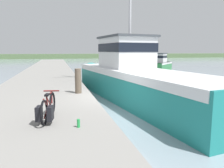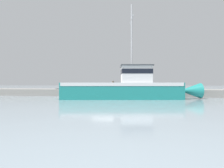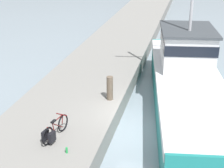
% 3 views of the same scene
% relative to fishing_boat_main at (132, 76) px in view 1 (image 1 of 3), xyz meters
% --- Properties ---
extents(ground_plane, '(320.00, 320.00, 0.00)m').
position_rel_fishing_boat_main_xyz_m(ground_plane, '(-1.61, -3.01, -1.28)').
color(ground_plane, '#84939E').
extents(dock_pier, '(4.49, 80.00, 0.87)m').
position_rel_fishing_boat_main_xyz_m(dock_pier, '(-4.96, -3.01, -0.85)').
color(dock_pier, gray).
rests_on(dock_pier, ground_plane).
extents(far_shoreline, '(180.00, 5.00, 1.63)m').
position_rel_fishing_boat_main_xyz_m(far_shoreline, '(28.39, 68.31, -0.47)').
color(far_shoreline, '#567047').
rests_on(far_shoreline, ground_plane).
extents(fishing_boat_main, '(4.77, 14.93, 10.14)m').
position_rel_fishing_boat_main_xyz_m(fishing_boat_main, '(0.00, 0.00, 0.00)').
color(fishing_boat_main, teal).
rests_on(fishing_boat_main, ground_plane).
extents(boat_white_moored, '(4.98, 5.14, 2.43)m').
position_rel_fishing_boat_main_xyz_m(boat_white_moored, '(9.69, 15.60, -0.36)').
color(boat_white_moored, '#337F47').
rests_on(boat_white_moored, ground_plane).
extents(bicycle_touring, '(0.61, 1.64, 0.72)m').
position_rel_fishing_boat_main_xyz_m(bicycle_touring, '(-4.42, -5.77, -0.08)').
color(bicycle_touring, black).
rests_on(bicycle_touring, dock_pier).
extents(mooring_post, '(0.28, 0.28, 1.08)m').
position_rel_fishing_boat_main_xyz_m(mooring_post, '(-3.25, -2.09, 0.13)').
color(mooring_post, brown).
rests_on(mooring_post, dock_pier).
extents(water_bottle_on_curb, '(0.08, 0.08, 0.20)m').
position_rel_fishing_boat_main_xyz_m(water_bottle_on_curb, '(-3.68, -6.48, -0.31)').
color(water_bottle_on_curb, green).
rests_on(water_bottle_on_curb, dock_pier).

